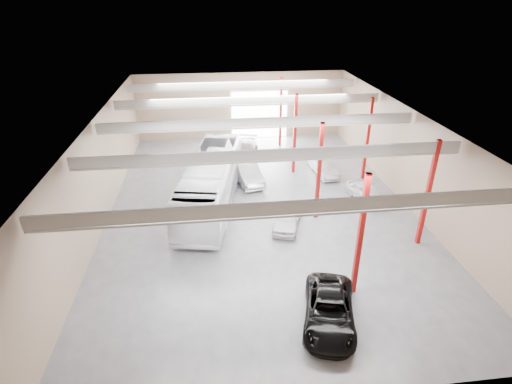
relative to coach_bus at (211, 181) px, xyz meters
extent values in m
cube|color=#4E4E54|center=(3.50, -0.90, -1.87)|extent=(22.00, 32.00, 0.01)
cube|color=#A8A8A3|center=(3.50, -0.90, 5.13)|extent=(22.00, 32.00, 0.12)
cube|color=brown|center=(3.50, 15.10, 1.63)|extent=(22.00, 0.12, 7.00)
cube|color=brown|center=(3.50, -16.90, 1.63)|extent=(22.00, 0.12, 7.00)
cube|color=brown|center=(-7.50, -0.90, 1.63)|extent=(0.12, 32.00, 7.00)
cube|color=brown|center=(14.50, -0.90, 1.63)|extent=(0.12, 32.00, 7.00)
cube|color=white|center=(5.50, 14.95, 0.63)|extent=(6.00, 0.20, 5.00)
cube|color=maroon|center=(7.30, -10.90, 1.63)|extent=(0.25, 0.25, 7.00)
cube|color=maroon|center=(7.30, -2.90, 1.63)|extent=(0.25, 0.25, 7.00)
cube|color=maroon|center=(7.30, 5.10, 1.63)|extent=(0.25, 0.25, 7.00)
cube|color=maroon|center=(7.30, 12.10, 1.63)|extent=(0.25, 0.25, 7.00)
cube|color=maroon|center=(13.00, -6.90, 1.63)|extent=(0.25, 0.25, 7.00)
cube|color=maroon|center=(13.00, 3.10, 1.63)|extent=(0.25, 0.25, 7.00)
cube|color=#A5A5A1|center=(3.50, -12.90, 4.68)|extent=(21.60, 0.15, 0.60)
cube|color=#A5A5A1|center=(3.50, -12.90, 4.28)|extent=(21.60, 0.10, 0.10)
cube|color=#A5A5A1|center=(3.50, -6.90, 4.68)|extent=(21.60, 0.15, 0.60)
cube|color=#A5A5A1|center=(3.50, -6.90, 4.28)|extent=(21.60, 0.10, 0.10)
cube|color=#A5A5A1|center=(3.50, -0.90, 4.68)|extent=(21.60, 0.15, 0.60)
cube|color=#A5A5A1|center=(3.50, -0.90, 4.28)|extent=(21.60, 0.10, 0.10)
cube|color=#A5A5A1|center=(3.50, 5.10, 4.68)|extent=(21.60, 0.15, 0.60)
cube|color=#A5A5A1|center=(3.50, 5.10, 4.28)|extent=(21.60, 0.10, 0.10)
cube|color=#A5A5A1|center=(3.50, 11.10, 4.68)|extent=(21.60, 0.15, 0.60)
cube|color=#A5A5A1|center=(3.50, 11.10, 4.28)|extent=(21.60, 0.10, 0.10)
imported|color=white|center=(0.00, 0.00, 0.00)|extent=(5.58, 13.77, 3.74)
imported|color=black|center=(5.36, -12.93, -1.14)|extent=(3.70, 5.67, 1.45)
imported|color=silver|center=(5.02, -3.90, -1.18)|extent=(2.87, 4.38, 1.39)
imported|color=silver|center=(3.01, 3.60, -1.04)|extent=(2.70, 5.27, 1.65)
imported|color=slate|center=(3.15, 8.80, -1.07)|extent=(3.73, 5.93, 1.60)
imported|color=#B9B9BE|center=(9.85, 4.30, -1.18)|extent=(1.81, 4.31, 1.38)
imported|color=silver|center=(11.80, -0.90, -1.21)|extent=(2.60, 4.17, 1.32)
camera|label=1|loc=(0.09, -27.01, 12.68)|focal=28.00mm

